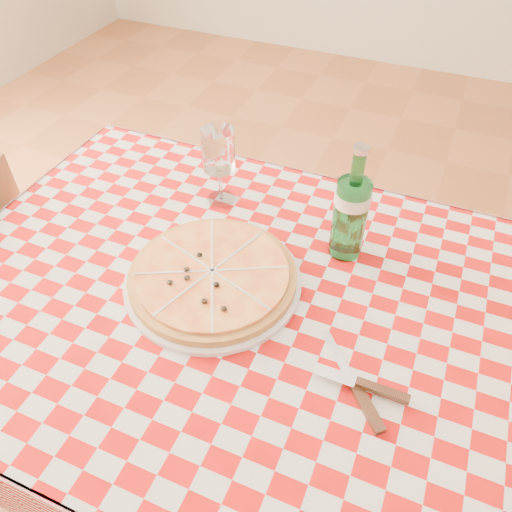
% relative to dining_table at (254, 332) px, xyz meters
% --- Properties ---
extents(dining_table, '(1.20, 0.80, 0.75)m').
position_rel_dining_table_xyz_m(dining_table, '(0.00, 0.00, 0.00)').
color(dining_table, brown).
rests_on(dining_table, ground).
extents(tablecloth, '(1.30, 0.90, 0.01)m').
position_rel_dining_table_xyz_m(tablecloth, '(0.00, 0.00, 0.09)').
color(tablecloth, '#A00C09').
rests_on(tablecloth, dining_table).
extents(pizza_plate, '(0.45, 0.45, 0.05)m').
position_rel_dining_table_xyz_m(pizza_plate, '(-0.09, 0.01, 0.12)').
color(pizza_plate, gold).
rests_on(pizza_plate, tablecloth).
extents(water_bottle, '(0.09, 0.09, 0.26)m').
position_rel_dining_table_xyz_m(water_bottle, '(0.12, 0.20, 0.23)').
color(water_bottle, '#1A6A2B').
rests_on(water_bottle, tablecloth).
extents(wine_glass, '(0.08, 0.08, 0.19)m').
position_rel_dining_table_xyz_m(wine_glass, '(-0.19, 0.26, 0.19)').
color(wine_glass, white).
rests_on(wine_glass, tablecloth).
extents(cutlery, '(0.27, 0.25, 0.02)m').
position_rel_dining_table_xyz_m(cutlery, '(0.23, -0.11, 0.11)').
color(cutlery, silver).
rests_on(cutlery, tablecloth).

